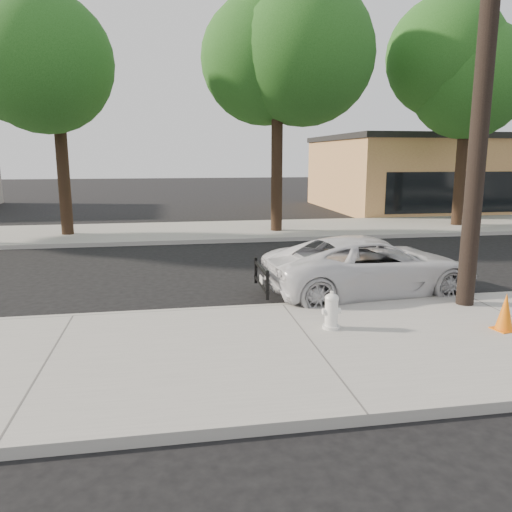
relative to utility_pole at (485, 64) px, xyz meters
name	(u,v)px	position (x,y,z in m)	size (l,w,h in m)	color
ground	(263,285)	(-3.60, 2.70, -4.70)	(120.00, 120.00, 0.00)	black
near_sidewalk	(314,349)	(-3.60, -1.60, -4.62)	(90.00, 4.40, 0.15)	gray
far_sidewalk	(224,231)	(-3.60, 11.20, -4.62)	(90.00, 5.00, 0.15)	gray
curb_near	(283,308)	(-3.60, 0.60, -4.62)	(90.00, 0.12, 0.16)	#9E9B93
building_main	(477,174)	(12.40, 18.70, -2.70)	(18.00, 10.00, 4.00)	#B67A4C
utility_pole	(485,64)	(0.00, 0.00, 0.00)	(1.40, 0.34, 9.00)	black
tree_b	(60,67)	(-9.41, 10.76, 1.45)	(4.34, 4.20, 8.45)	black
tree_c	(284,50)	(-1.38, 10.34, 2.21)	(4.96, 4.80, 9.55)	black
tree_d	(475,73)	(6.60, 10.65, 1.67)	(4.50, 4.35, 8.75)	black
police_cruiser	(371,266)	(-1.40, 1.48, -4.04)	(2.17, 4.71, 1.31)	silver
fire_hydrant	(331,312)	(-3.10, -0.93, -4.25)	(0.32, 0.30, 0.62)	white
traffic_cone	(505,312)	(-0.22, -1.51, -4.24)	(0.38, 0.38, 0.64)	orange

